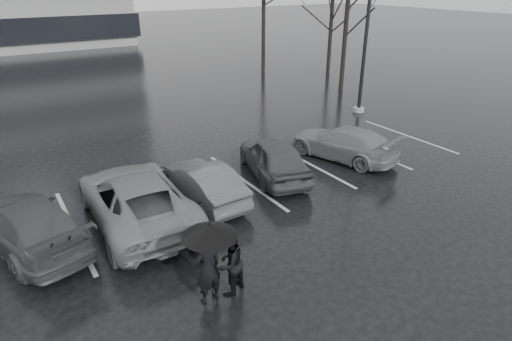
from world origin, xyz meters
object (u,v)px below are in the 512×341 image
object	(u,v)px
car_main	(274,157)
tree_north	(264,11)
car_west_a	(203,183)
tree_east	(346,22)
tree_ne	(331,23)
car_east	(343,143)
car_west_c	(29,224)
pedestrian_left	(208,268)
car_west_b	(136,198)
lamp_post	(368,16)
pedestrian_right	(229,263)

from	to	relation	value
car_main	tree_north	distance (m)	17.70
car_west_a	tree_east	xyz separation A→B (m)	(13.19, 7.97, 3.39)
tree_ne	car_east	bearing A→B (deg)	-129.46
car_west_a	car_west_c	distance (m)	4.84
car_main	pedestrian_left	size ratio (longest dim) A/B	2.40
car_east	tree_ne	distance (m)	15.49
car_west_c	car_east	bearing A→B (deg)	166.29
car_west_b	lamp_post	size ratio (longest dim) A/B	0.52
car_west_a	pedestrian_left	size ratio (longest dim) A/B	2.20
pedestrian_left	tree_north	bearing A→B (deg)	-133.37
car_west_c	car_main	bearing A→B (deg)	167.39
car_main	pedestrian_right	bearing A→B (deg)	62.05
car_west_b	tree_east	world-z (taller)	tree_east
car_main	pedestrian_right	xyz separation A→B (m)	(-4.31, -4.50, 0.09)
car_main	car_west_c	world-z (taller)	car_main
pedestrian_left	tree_ne	distance (m)	24.04
car_west_a	pedestrian_left	distance (m)	4.59
car_main	lamp_post	xyz separation A→B (m)	(8.16, 3.99, 3.98)
car_west_a	car_west_b	distance (m)	2.13
tree_east	car_main	bearing A→B (deg)	-143.52
car_east	pedestrian_right	world-z (taller)	pedestrian_right
car_east	pedestrian_right	distance (m)	8.63
car_west_b	lamp_post	world-z (taller)	lamp_post
car_west_a	lamp_post	world-z (taller)	lamp_post
car_west_b	car_west_a	bearing A→B (deg)	-175.79
car_west_c	car_east	world-z (taller)	car_west_c
pedestrian_right	lamp_post	bearing A→B (deg)	-170.12
car_main	pedestrian_left	bearing A→B (deg)	58.81
pedestrian_left	lamp_post	xyz separation A→B (m)	(12.99, 8.49, 3.83)
tree_ne	tree_north	bearing A→B (deg)	139.40
car_west_c	pedestrian_right	bearing A→B (deg)	114.40
car_west_b	car_east	xyz separation A→B (m)	(8.15, 0.30, -0.12)
car_west_c	pedestrian_left	distance (m)	5.20
car_west_c	car_east	size ratio (longest dim) A/B	1.05
tree_east	tree_ne	world-z (taller)	tree_east
car_west_b	car_east	world-z (taller)	car_west_b
car_main	lamp_post	world-z (taller)	lamp_post
lamp_post	tree_north	distance (m)	10.70
pedestrian_left	pedestrian_right	size ratio (longest dim) A/B	1.08
pedestrian_right	lamp_post	xyz separation A→B (m)	(12.47, 8.49, 3.90)
pedestrian_left	tree_ne	bearing A→B (deg)	-144.47
car_east	car_west_c	bearing A→B (deg)	-16.00
car_east	pedestrian_right	xyz separation A→B (m)	(-7.44, -4.37, 0.16)
car_west_c	car_east	xyz separation A→B (m)	(10.86, 0.06, -0.03)
car_main	car_west_b	size ratio (longest dim) A/B	0.76
lamp_post	pedestrian_right	bearing A→B (deg)	-145.76
car_west_b	car_west_c	bearing A→B (deg)	-2.98
pedestrian_right	tree_north	distance (m)	23.73
car_east	tree_east	xyz separation A→B (m)	(7.18, 7.75, 3.38)
car_west_b	tree_east	distance (m)	17.61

